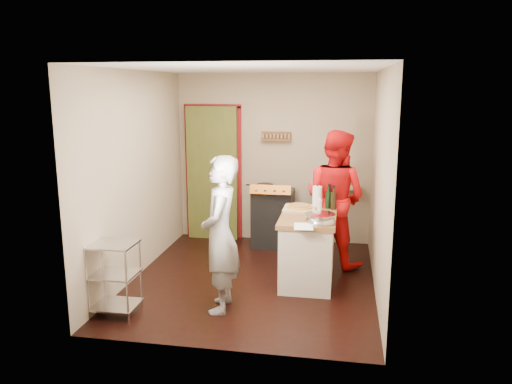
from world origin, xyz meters
TOP-DOWN VIEW (x-y plane):
  - floor at (0.00, 0.00)m, footprint 3.50×3.50m
  - back_wall at (-0.64, 1.78)m, footprint 3.00×0.44m
  - left_wall at (-1.50, 0.00)m, footprint 0.04×3.50m
  - right_wall at (1.50, 0.00)m, footprint 0.04×3.50m
  - ceiling at (0.00, 0.00)m, footprint 3.00×3.50m
  - stove at (0.05, 1.42)m, footprint 0.60×0.63m
  - wire_shelving at (-1.28, -1.20)m, footprint 0.48×0.40m
  - island at (0.68, 0.10)m, footprint 0.67×1.28m
  - person_stripe at (-0.19, -0.89)m, footprint 0.46×0.65m
  - person_red at (0.98, 0.81)m, footprint 1.12×1.05m

SIDE VIEW (x-z plane):
  - floor at x=0.00m, z-range 0.00..0.00m
  - wire_shelving at x=-1.28m, z-range 0.04..0.84m
  - stove at x=0.05m, z-range -0.05..0.95m
  - island at x=0.68m, z-range -0.13..1.04m
  - person_stripe at x=-0.19m, z-range 0.00..1.70m
  - person_red at x=0.98m, z-range 0.00..1.84m
  - back_wall at x=-0.64m, z-range -0.17..2.43m
  - left_wall at x=-1.50m, z-range 0.00..2.60m
  - right_wall at x=1.50m, z-range 0.00..2.60m
  - ceiling at x=0.00m, z-range 2.60..2.62m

